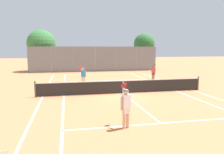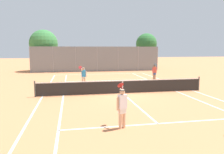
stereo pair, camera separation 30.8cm
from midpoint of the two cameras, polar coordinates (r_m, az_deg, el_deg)
The scene contains 10 objects.
ground_plane at distance 15.62m, azimuth 3.35°, elevation -4.31°, with size 120.00×120.00×0.00m, color #CC7A4C.
court_line_markings at distance 15.62m, azimuth 3.35°, elevation -4.29°, with size 11.10×23.90×0.01m.
tennis_net at distance 15.52m, azimuth 3.37°, elevation -2.47°, with size 12.00×0.10×1.07m.
player_near_side at distance 8.78m, azimuth 3.66°, elevation -7.48°, with size 0.47×0.87×1.77m.
player_far_left at distance 18.40m, azimuth -6.98°, elevation 0.38°, with size 0.69×0.73×1.77m.
player_far_right at distance 21.79m, azimuth 11.42°, elevation 1.39°, with size 0.55×0.83×1.77m.
loose_tennis_ball_0 at distance 25.12m, azimuth 3.55°, elevation 0.27°, with size 0.07×0.07×0.07m, color #D1DB33.
back_fence at distance 30.06m, azimuth -3.61°, elevation 4.69°, with size 17.64×0.08×3.45m.
tree_behind_left at distance 32.43m, azimuth -17.37°, elevation 8.11°, with size 3.92×3.92×5.79m.
tree_behind_right at distance 35.11m, azimuth 9.21°, elevation 8.44°, with size 3.27×3.27×5.53m.
Camera 2 is at (-3.60, -14.85, 3.20)m, focal length 35.00 mm.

